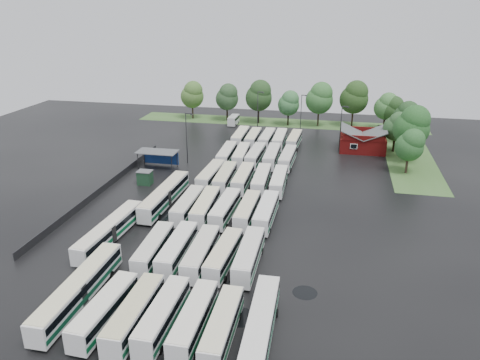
% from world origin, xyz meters
% --- Properties ---
extents(ground, '(160.00, 160.00, 0.00)m').
position_xyz_m(ground, '(0.00, 0.00, 0.00)').
color(ground, black).
rests_on(ground, ground).
extents(brick_building, '(10.07, 8.60, 5.39)m').
position_xyz_m(brick_building, '(24.00, 42.77, 1.87)').
color(brick_building, maroon).
rests_on(brick_building, ground).
extents(wash_shed, '(8.20, 4.20, 3.58)m').
position_xyz_m(wash_shed, '(-17.20, 22.02, 2.99)').
color(wash_shed, '#2D2D30').
rests_on(wash_shed, ground).
extents(utility_hut, '(2.70, 2.20, 2.62)m').
position_xyz_m(utility_hut, '(-16.20, 12.60, 1.32)').
color(utility_hut, '#14351E').
rests_on(utility_hut, ground).
extents(grass_strip_north, '(80.00, 10.00, 0.01)m').
position_xyz_m(grass_strip_north, '(2.00, 64.80, 0.01)').
color(grass_strip_north, '#3D642B').
rests_on(grass_strip_north, ground).
extents(grass_strip_east, '(10.00, 50.00, 0.01)m').
position_xyz_m(grass_strip_east, '(34.00, 42.80, 0.01)').
color(grass_strip_east, '#3D642B').
rests_on(grass_strip_east, ground).
extents(west_fence, '(0.10, 50.00, 1.20)m').
position_xyz_m(west_fence, '(-22.20, 8.00, 0.60)').
color(west_fence, '#2D2D30').
rests_on(west_fence, ground).
extents(bus_r0c0, '(2.87, 11.26, 3.11)m').
position_xyz_m(bus_r0c0, '(-4.42, -26.17, 1.71)').
color(bus_r0c0, silver).
rests_on(bus_r0c0, ground).
extents(bus_r0c1, '(2.49, 11.41, 3.17)m').
position_xyz_m(bus_r0c1, '(-1.06, -26.13, 1.75)').
color(bus_r0c1, silver).
rests_on(bus_r0c1, ground).
extents(bus_r0c2, '(2.45, 11.05, 3.07)m').
position_xyz_m(bus_r0c2, '(1.83, -25.67, 1.69)').
color(bus_r0c2, silver).
rests_on(bus_r0c2, ground).
extents(bus_r0c3, '(2.35, 10.96, 3.05)m').
position_xyz_m(bus_r0c3, '(5.19, -25.70, 1.68)').
color(bus_r0c3, silver).
rests_on(bus_r0c3, ground).
extents(bus_r0c4, '(2.44, 10.90, 3.03)m').
position_xyz_m(bus_r0c4, '(8.28, -26.11, 1.66)').
color(bus_r0c4, silver).
rests_on(bus_r0c4, ground).
extents(bus_r1c0, '(2.79, 11.05, 3.05)m').
position_xyz_m(bus_r1c0, '(-4.33, -12.74, 1.68)').
color(bus_r1c0, silver).
rests_on(bus_r1c0, ground).
extents(bus_r1c1, '(2.60, 11.36, 3.15)m').
position_xyz_m(bus_r1c1, '(-1.21, -12.33, 1.73)').
color(bus_r1c1, silver).
rests_on(bus_r1c1, ground).
extents(bus_r1c2, '(2.59, 11.27, 3.13)m').
position_xyz_m(bus_r1c2, '(2.11, -12.68, 1.72)').
color(bus_r1c2, silver).
rests_on(bus_r1c2, ground).
extents(bus_r1c3, '(2.84, 10.92, 3.01)m').
position_xyz_m(bus_r1c3, '(5.07, -12.44, 1.66)').
color(bus_r1c3, silver).
rests_on(bus_r1c3, ground).
extents(bus_r1c4, '(2.58, 11.41, 3.17)m').
position_xyz_m(bus_r1c4, '(8.25, -12.07, 1.74)').
color(bus_r1c4, silver).
rests_on(bus_r1c4, ground).
extents(bus_r2c0, '(2.37, 11.11, 3.09)m').
position_xyz_m(bus_r2c0, '(-4.20, 1.34, 1.70)').
color(bus_r2c0, silver).
rests_on(bus_r2c0, ground).
extents(bus_r2c1, '(2.81, 11.39, 3.15)m').
position_xyz_m(bus_r2c1, '(-1.29, 1.32, 1.73)').
color(bus_r2c1, silver).
rests_on(bus_r2c1, ground).
extents(bus_r2c2, '(2.69, 11.16, 3.09)m').
position_xyz_m(bus_r2c2, '(1.87, 1.43, 1.70)').
color(bus_r2c2, silver).
rests_on(bus_r2c2, ground).
extents(bus_r2c3, '(2.41, 10.90, 3.03)m').
position_xyz_m(bus_r2c3, '(5.40, 1.44, 1.67)').
color(bus_r2c3, silver).
rests_on(bus_r2c3, ground).
extents(bus_r2c4, '(2.50, 11.38, 3.16)m').
position_xyz_m(bus_r2c4, '(8.37, 1.34, 1.74)').
color(bus_r2c4, silver).
rests_on(bus_r2c4, ground).
extents(bus_r3c0, '(2.79, 11.41, 3.16)m').
position_xyz_m(bus_r3c0, '(-4.21, 15.11, 1.74)').
color(bus_r3c0, silver).
rests_on(bus_r3c0, ground).
extents(bus_r3c1, '(2.72, 11.27, 3.12)m').
position_xyz_m(bus_r3c1, '(-1.35, 14.61, 1.72)').
color(bus_r3c1, silver).
rests_on(bus_r3c1, ground).
extents(bus_r3c2, '(2.54, 11.18, 3.10)m').
position_xyz_m(bus_r3c2, '(1.97, 14.86, 1.71)').
color(bus_r3c2, silver).
rests_on(bus_r3c2, ground).
extents(bus_r3c3, '(2.81, 11.31, 3.13)m').
position_xyz_m(bus_r3c3, '(5.34, 14.83, 1.72)').
color(bus_r3c3, silver).
rests_on(bus_r3c3, ground).
extents(bus_r3c4, '(2.63, 10.95, 3.03)m').
position_xyz_m(bus_r3c4, '(8.49, 15.00, 1.67)').
color(bus_r3c4, silver).
rests_on(bus_r3c4, ground).
extents(bus_r4c0, '(2.77, 11.34, 3.14)m').
position_xyz_m(bus_r4c0, '(-4.28, 28.17, 1.73)').
color(bus_r4c0, silver).
rests_on(bus_r4c0, ground).
extents(bus_r4c1, '(2.84, 11.05, 3.05)m').
position_xyz_m(bus_r4c1, '(-1.18, 28.34, 1.68)').
color(bus_r4c1, silver).
rests_on(bus_r4c1, ground).
extents(bus_r4c2, '(2.66, 11.32, 3.13)m').
position_xyz_m(bus_r4c2, '(1.83, 28.52, 1.72)').
color(bus_r4c2, silver).
rests_on(bus_r4c2, ground).
extents(bus_r4c3, '(2.56, 11.41, 3.17)m').
position_xyz_m(bus_r4c3, '(5.24, 28.72, 1.74)').
color(bus_r4c3, silver).
rests_on(bus_r4c3, ground).
extents(bus_r4c4, '(2.68, 11.10, 3.07)m').
position_xyz_m(bus_r4c4, '(8.54, 28.34, 1.69)').
color(bus_r4c4, silver).
rests_on(bus_r4c4, ground).
extents(bus_r5c0, '(2.63, 11.45, 3.18)m').
position_xyz_m(bus_r5c0, '(-4.21, 41.74, 1.75)').
color(bus_r5c0, silver).
rests_on(bus_r5c0, ground).
extents(bus_r5c1, '(2.44, 10.96, 3.04)m').
position_xyz_m(bus_r5c1, '(-1.11, 41.78, 1.67)').
color(bus_r5c1, silver).
rests_on(bus_r5c1, ground).
extents(bus_r5c2, '(2.56, 11.15, 3.09)m').
position_xyz_m(bus_r5c2, '(2.15, 41.81, 1.70)').
color(bus_r5c2, silver).
rests_on(bus_r5c2, ground).
extents(bus_r5c3, '(2.55, 11.30, 3.14)m').
position_xyz_m(bus_r5c3, '(5.18, 41.66, 1.73)').
color(bus_r5c3, silver).
rests_on(bus_r5c3, ground).
extents(bus_r5c4, '(2.74, 10.88, 3.01)m').
position_xyz_m(bus_r5c4, '(8.53, 42.15, 1.65)').
color(bus_r5c4, silver).
rests_on(bus_r5c4, ground).
extents(artic_bus_west_a, '(2.50, 16.96, 3.14)m').
position_xyz_m(artic_bus_west_a, '(-9.03, -23.30, 1.74)').
color(artic_bus_west_a, silver).
rests_on(artic_bus_west_a, ground).
extents(artic_bus_west_b, '(2.83, 17.16, 3.18)m').
position_xyz_m(artic_bus_west_b, '(-9.16, 4.31, 1.76)').
color(artic_bus_west_b, silver).
rests_on(artic_bus_west_b, ground).
extents(artic_bus_west_c, '(3.10, 16.26, 3.00)m').
position_xyz_m(artic_bus_west_c, '(-12.36, -9.17, 1.66)').
color(artic_bus_west_c, silver).
rests_on(artic_bus_west_c, ground).
extents(artic_bus_east, '(2.91, 17.10, 3.16)m').
position_xyz_m(artic_bus_east, '(12.05, -26.68, 1.75)').
color(artic_bus_east, silver).
rests_on(artic_bus_east, ground).
extents(minibus, '(2.24, 5.70, 2.47)m').
position_xyz_m(minibus, '(-9.95, 59.69, 1.37)').
color(minibus, silver).
rests_on(minibus, ground).
extents(tree_north_0, '(6.58, 6.58, 10.89)m').
position_xyz_m(tree_north_0, '(-23.00, 64.43, 7.01)').
color(tree_north_0, '#35261C').
rests_on(tree_north_0, ground).
extents(tree_north_1, '(6.40, 6.40, 10.59)m').
position_xyz_m(tree_north_1, '(-12.67, 64.15, 6.81)').
color(tree_north_1, black).
rests_on(tree_north_1, ground).
extents(tree_north_2, '(7.30, 7.30, 12.09)m').
position_xyz_m(tree_north_2, '(-3.41, 62.97, 7.78)').
color(tree_north_2, black).
rests_on(tree_north_2, ground).
extents(tree_north_3, '(5.82, 5.82, 9.63)m').
position_xyz_m(tree_north_3, '(4.93, 62.25, 6.20)').
color(tree_north_3, black).
rests_on(tree_north_3, ground).
extents(tree_north_4, '(7.29, 7.29, 12.07)m').
position_xyz_m(tree_north_4, '(13.05, 63.01, 7.77)').
color(tree_north_4, '#2E2217').
rests_on(tree_north_4, ground).
extents(tree_north_5, '(7.57, 7.57, 12.53)m').
position_xyz_m(tree_north_5, '(22.11, 64.52, 8.06)').
color(tree_north_5, black).
rests_on(tree_north_5, ground).
extents(tree_north_6, '(6.04, 6.04, 10.00)m').
position_xyz_m(tree_north_6, '(30.31, 62.52, 6.43)').
color(tree_north_6, '#3A271D').
rests_on(tree_north_6, ground).
extents(tree_east_0, '(5.55, 5.53, 9.16)m').
position_xyz_m(tree_east_0, '(32.30, 28.97, 5.89)').
color(tree_east_0, '#3C2C21').
rests_on(tree_east_0, ground).
extents(tree_east_1, '(7.43, 7.43, 12.31)m').
position_xyz_m(tree_east_1, '(33.31, 36.15, 7.92)').
color(tree_east_1, black).
rests_on(tree_east_1, ground).
extents(tree_east_2, '(5.63, 5.59, 9.26)m').
position_xyz_m(tree_east_2, '(31.10, 43.17, 5.95)').
color(tree_east_2, black).
rests_on(tree_east_2, ground).
extents(tree_east_3, '(6.10, 6.10, 10.11)m').
position_xyz_m(tree_east_3, '(34.02, 51.56, 6.50)').
color(tree_east_3, black).
rests_on(tree_east_3, ground).
extents(tree_east_4, '(5.66, 5.62, 9.31)m').
position_xyz_m(tree_east_4, '(31.81, 61.63, 5.99)').
color(tree_east_4, black).
rests_on(tree_east_4, ground).
extents(lamp_post_ne, '(1.59, 0.31, 10.35)m').
position_xyz_m(lamp_post_ne, '(19.00, 41.22, 6.01)').
color(lamp_post_ne, '#2D2D30').
rests_on(lamp_post_ne, ground).
extents(lamp_post_nw, '(1.65, 0.32, 10.74)m').
position_xyz_m(lamp_post_nw, '(-12.13, 25.93, 6.24)').
color(lamp_post_nw, '#2D2D30').
rests_on(lamp_post_nw, ground).
extents(lamp_post_back_w, '(1.63, 0.32, 10.60)m').
position_xyz_m(lamp_post_back_w, '(-2.01, 53.39, 6.15)').
color(lamp_post_back_w, '#2D2D30').
rests_on(lamp_post_back_w, ground).
extents(lamp_post_back_e, '(1.49, 0.29, 9.67)m').
position_xyz_m(lamp_post_back_e, '(8.84, 56.16, 5.61)').
color(lamp_post_back_e, '#2D2D30').
rests_on(lamp_post_back_e, ground).
extents(puddle_0, '(4.87, 4.87, 0.01)m').
position_xyz_m(puddle_0, '(-1.96, -20.51, 0.00)').
color(puddle_0, black).
rests_on(puddle_0, ground).
extents(puddle_1, '(3.50, 3.50, 0.01)m').
position_xyz_m(puddle_1, '(9.27, -22.19, 0.00)').
color(puddle_1, black).
rests_on(puddle_1, ground).
extents(puddle_2, '(6.80, 6.80, 0.01)m').
position_xyz_m(puddle_2, '(-9.93, 0.06, 0.00)').
color(puddle_2, black).
rests_on(puddle_2, ground).
extents(puddle_3, '(4.41, 4.41, 0.01)m').
position_xyz_m(puddle_3, '(6.92, -1.50, 0.00)').
color(puddle_3, black).
rests_on(puddle_3, ground).
extents(puddle_4, '(2.96, 2.96, 0.01)m').
position_xyz_m(puddle_4, '(15.76, -16.15, 0.00)').
color(puddle_4, black).
rests_on(puddle_4, ground).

